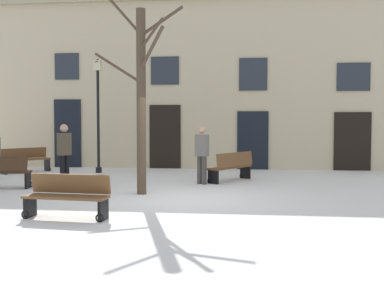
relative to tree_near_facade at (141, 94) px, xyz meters
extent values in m
plane|color=white|center=(1.23, -0.74, -2.60)|extent=(29.62, 29.62, 0.00)
cube|color=beige|center=(1.23, 6.70, 0.88)|extent=(18.51, 0.40, 6.97)
cube|color=black|center=(-4.51, 6.48, -1.23)|extent=(1.11, 0.08, 2.75)
cube|color=#262D38|center=(-4.51, 6.48, 1.48)|extent=(1.00, 0.06, 1.06)
cube|color=black|center=(-0.50, 6.48, -1.34)|extent=(1.24, 0.08, 2.52)
cube|color=#262D38|center=(-0.50, 6.48, 1.26)|extent=(1.12, 0.06, 1.10)
cube|color=black|center=(2.95, 6.48, -1.47)|extent=(1.20, 0.08, 2.26)
cube|color=#262D38|center=(2.95, 6.48, 1.08)|extent=(1.08, 0.06, 1.25)
cube|color=black|center=(6.71, 6.48, -1.49)|extent=(1.37, 0.08, 2.22)
cube|color=#262D38|center=(6.71, 6.48, 0.95)|extent=(1.23, 0.06, 1.06)
cylinder|color=#4C3D2D|center=(0.00, 0.00, -0.22)|extent=(0.24, 0.24, 4.76)
cylinder|color=#4C3D2D|center=(0.48, 0.33, 1.91)|extent=(1.06, 0.77, 0.92)
cylinder|color=#4C3D2D|center=(-0.50, 0.17, 2.05)|extent=(1.06, 0.44, 1.15)
cylinder|color=#4C3D2D|center=(0.35, -0.40, 1.08)|extent=(0.81, 0.89, 0.97)
cylinder|color=#4C3D2D|center=(0.32, -0.22, 1.48)|extent=(0.72, 0.52, 0.72)
cylinder|color=#4C3D2D|center=(-0.68, 0.23, 0.69)|extent=(1.41, 0.55, 0.88)
cylinder|color=black|center=(-2.64, 4.64, -0.75)|extent=(0.10, 0.10, 3.70)
cylinder|color=black|center=(-2.64, 4.64, -2.50)|extent=(0.22, 0.22, 0.20)
cube|color=beige|center=(-2.64, 4.64, 1.28)|extent=(0.24, 0.24, 0.36)
cone|color=black|center=(-2.64, 4.64, 1.46)|extent=(0.30, 0.30, 0.14)
cube|color=brown|center=(-5.29, 4.40, -2.13)|extent=(1.44, 1.62, 0.05)
cube|color=brown|center=(-5.44, 4.52, -1.90)|extent=(1.17, 1.40, 0.38)
cube|color=black|center=(-5.81, 3.77, -2.36)|extent=(0.33, 0.29, 0.47)
torus|color=black|center=(-5.69, 3.67, -2.52)|extent=(0.13, 0.15, 0.17)
cube|color=black|center=(-4.78, 5.03, -2.36)|extent=(0.33, 0.29, 0.47)
torus|color=black|center=(-4.65, 4.93, -2.52)|extent=(0.13, 0.15, 0.17)
cube|color=brown|center=(2.19, 2.84, -2.17)|extent=(1.37, 1.75, 0.05)
cube|color=brown|center=(2.35, 2.73, -1.91)|extent=(1.10, 1.57, 0.44)
cube|color=black|center=(2.67, 3.55, -2.38)|extent=(0.35, 0.26, 0.43)
torus|color=black|center=(2.54, 3.64, -2.52)|extent=(0.12, 0.16, 0.17)
cube|color=black|center=(1.71, 2.13, -2.38)|extent=(0.35, 0.26, 0.43)
torus|color=black|center=(1.58, 2.22, -2.52)|extent=(0.12, 0.16, 0.17)
cube|color=black|center=(-3.42, 0.65, -2.37)|extent=(0.12, 0.42, 0.46)
torus|color=black|center=(-3.45, 0.83, -2.52)|extent=(0.17, 0.05, 0.17)
cube|color=brown|center=(-0.80, -3.16, -2.18)|extent=(1.70, 0.60, 0.05)
cube|color=brown|center=(-0.78, -2.95, -1.94)|extent=(1.67, 0.27, 0.39)
cube|color=black|center=(-1.57, -3.09, -2.39)|extent=(0.10, 0.41, 0.42)
torus|color=black|center=(-1.59, -3.27, -2.52)|extent=(0.17, 0.05, 0.17)
cube|color=black|center=(-0.03, -3.23, -2.39)|extent=(0.10, 0.41, 0.42)
torus|color=black|center=(-0.05, -3.41, -2.52)|extent=(0.17, 0.05, 0.17)
cylinder|color=#403D3A|center=(1.30, 2.09, -2.18)|extent=(0.14, 0.14, 0.84)
cylinder|color=#403D3A|center=(1.46, 2.00, -2.18)|extent=(0.14, 0.14, 0.84)
cube|color=slate|center=(1.38, 2.04, -1.43)|extent=(0.44, 0.38, 0.65)
sphere|color=tan|center=(1.38, 2.04, -0.96)|extent=(0.23, 0.23, 0.23)
cylinder|color=black|center=(-2.78, 1.55, -2.17)|extent=(0.14, 0.14, 0.86)
cylinder|color=black|center=(-2.69, 1.71, -2.17)|extent=(0.14, 0.14, 0.86)
cube|color=#4C4233|center=(-2.73, 1.63, -1.40)|extent=(0.37, 0.44, 0.67)
sphere|color=tan|center=(-2.73, 1.63, -0.92)|extent=(0.24, 0.24, 0.24)
camera|label=1|loc=(2.67, -11.90, -0.68)|focal=43.95mm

